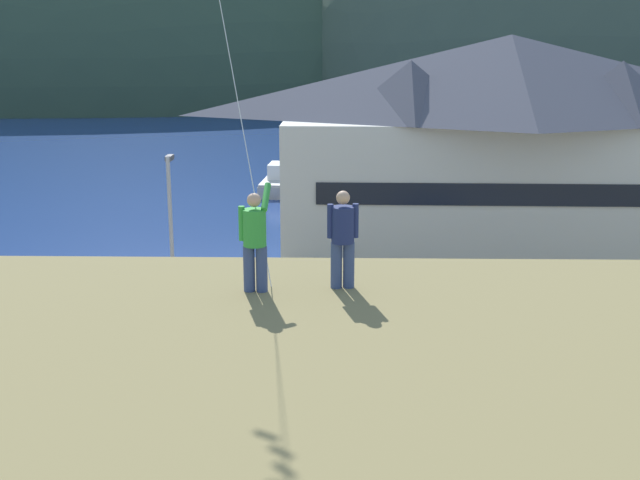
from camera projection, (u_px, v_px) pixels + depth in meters
name	position (u px, v px, depth m)	size (l,w,h in m)	color
ground_plane	(264.00, 455.00, 22.76)	(600.00, 600.00, 0.00)	#66604C
parking_lot_pad	(277.00, 380.00, 27.59)	(40.00, 20.00, 0.10)	slate
bay_water	(317.00, 152.00, 80.82)	(360.00, 84.00, 0.03)	navy
far_hill_east_peak	(618.00, 105.00, 132.97)	(114.33, 58.04, 81.14)	#42513D
harbor_lodge	(506.00, 139.00, 42.89)	(25.25, 10.82, 11.59)	beige
wharf_dock	(329.00, 196.00, 57.08)	(3.20, 14.17, 0.70)	#70604C
moored_boat_wharfside	(282.00, 181.00, 60.97)	(3.15, 8.13, 2.16)	#A8A399
moored_boat_outer_mooring	(382.00, 194.00, 55.91)	(2.91, 8.45, 2.16)	#A8A399
parked_car_front_row_end	(75.00, 345.00, 27.96)	(4.33, 2.32, 1.82)	black
parked_car_back_row_left	(636.00, 349.00, 27.62)	(4.30, 2.26, 1.82)	#9EA3A8
parked_car_front_row_silver	(353.00, 430.00, 22.00)	(4.34, 2.33, 1.82)	#9EA3A8
parked_car_mid_row_center	(490.00, 343.00, 28.12)	(4.29, 2.24, 1.82)	navy
parked_car_back_row_right	(91.00, 428.00, 22.10)	(4.30, 2.25, 1.82)	silver
parked_car_mid_row_near	(283.00, 341.00, 28.30)	(4.23, 2.12, 1.82)	#B28923
parking_light_pole	(171.00, 228.00, 32.06)	(0.24, 0.78, 6.87)	#ADADB2
person_kite_flyer	(255.00, 238.00, 13.71)	(0.54, 0.65, 1.86)	#384770
person_companion	(343.00, 236.00, 13.90)	(0.55, 0.40, 1.74)	#384770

